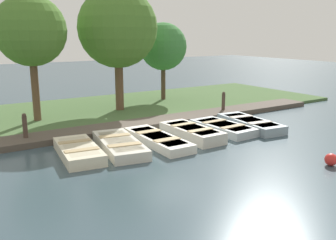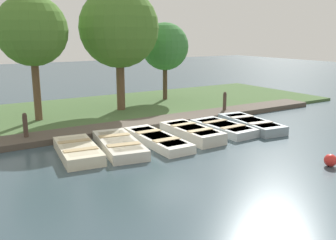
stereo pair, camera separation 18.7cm
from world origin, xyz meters
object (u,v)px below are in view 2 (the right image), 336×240
rowboat_1 (119,144)px  park_tree_left (119,28)px  rowboat_3 (192,132)px  rowboat_0 (78,150)px  rowboat_2 (157,139)px  buoy (330,160)px  rowboat_4 (224,128)px  rowboat_5 (251,124)px  park_tree_far_left (32,31)px  park_tree_center (165,47)px  mooring_post_far (225,103)px  mooring_post_near (26,128)px

rowboat_1 → park_tree_left: size_ratio=0.55×
rowboat_3 → park_tree_left: 6.91m
rowboat_0 → park_tree_left: 7.90m
rowboat_1 → park_tree_left: bearing=164.0°
rowboat_0 → rowboat_2: size_ratio=0.84×
rowboat_2 → buoy: buoy is taller
rowboat_2 → rowboat_4: size_ratio=1.18×
rowboat_0 → rowboat_5: rowboat_0 is taller
rowboat_4 → rowboat_1: bearing=-92.7°
rowboat_0 → park_tree_far_left: (-5.32, 0.05, 3.74)m
rowboat_5 → park_tree_center: park_tree_center is taller
rowboat_2 → rowboat_3: size_ratio=1.21×
mooring_post_far → rowboat_2: bearing=-64.0°
rowboat_5 → mooring_post_far: size_ratio=2.99×
park_tree_far_left → park_tree_left: bearing=92.8°
rowboat_4 → park_tree_center: bearing=165.5°
park_tree_center → park_tree_far_left: bearing=-78.0°
rowboat_3 → mooring_post_near: size_ratio=2.53×
rowboat_4 → park_tree_far_left: bearing=-134.6°
rowboat_5 → buoy: (4.63, -1.28, -0.00)m
rowboat_4 → mooring_post_far: 3.38m
mooring_post_near → mooring_post_far: (0.00, 9.24, 0.00)m
rowboat_1 → rowboat_2: bearing=96.0°
rowboat_1 → rowboat_4: 4.55m
rowboat_2 → rowboat_3: 1.47m
rowboat_3 → rowboat_5: (0.04, 2.99, -0.03)m
rowboat_0 → rowboat_2: bearing=94.1°
rowboat_3 → park_tree_center: park_tree_center is taller
rowboat_5 → mooring_post_near: (-2.69, -8.38, 0.37)m
mooring_post_far → buoy: (7.32, -2.14, -0.37)m
rowboat_4 → buoy: bearing=-1.4°
rowboat_1 → rowboat_4: rowboat_1 is taller
rowboat_1 → buoy: (4.82, 4.61, 0.01)m
rowboat_3 → park_tree_left: park_tree_left is taller
park_tree_left → rowboat_0: bearing=-36.6°
rowboat_4 → mooring_post_near: (-2.54, -7.04, 0.39)m
rowboat_2 → rowboat_0: bearing=-92.5°
mooring_post_near → mooring_post_far: size_ratio=1.00×
rowboat_0 → mooring_post_near: size_ratio=2.58×
rowboat_4 → park_tree_center: (-7.02, 1.55, 2.96)m
rowboat_0 → park_tree_far_left: bearing=-173.4°
mooring_post_far → rowboat_5: bearing=-17.7°
rowboat_4 → mooring_post_near: size_ratio=2.58×
rowboat_3 → park_tree_far_left: park_tree_far_left is taller
rowboat_0 → mooring_post_near: 2.69m
rowboat_3 → rowboat_4: size_ratio=0.98×
rowboat_1 → buoy: 6.67m
rowboat_3 → park_tree_center: 8.33m
rowboat_3 → park_tree_left: (-5.72, -0.22, 3.86)m
mooring_post_near → rowboat_3: bearing=63.9°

